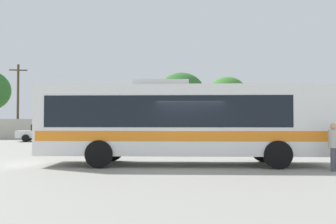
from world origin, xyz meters
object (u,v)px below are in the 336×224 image
Objects in this scene: attendant_by_bus_door at (334,144)px; roadside_tree_midleft at (84,99)px; roadside_tree_right at (227,93)px; coach_bus_white_orange at (179,120)px; parked_car_second_maroon at (110,132)px; utility_pole_near at (18,100)px; parked_car_third_white at (177,132)px; parked_car_rightmost_white at (242,132)px; parked_car_leftmost_white at (45,132)px; roadside_tree_midright at (181,93)px.

roadside_tree_midleft is at bearing 111.40° from attendant_by_bus_door.
coach_bus_white_orange is at bearing -109.14° from roadside_tree_right.
utility_pole_near reaches higher than parked_car_second_maroon.
parked_car_rightmost_white reaches higher than parked_car_third_white.
parked_car_leftmost_white is 0.61× the size of utility_pole_near.
roadside_tree_midleft is at bearing 110.77° from parked_car_second_maroon.
attendant_by_bus_door is 0.38× the size of parked_car_second_maroon.
attendant_by_bus_door is 29.07m from roadside_tree_midright.
coach_bus_white_orange reaches higher than parked_car_third_white.
parked_car_second_maroon is 0.61× the size of roadside_tree_midright.
utility_pole_near is (-18.64, 27.81, 3.10)m from attendant_by_bus_door.
roadside_tree_right is (4.47, 30.14, 4.13)m from attendant_by_bus_door.
roadside_tree_midright is at bearing 28.77° from parked_car_leftmost_white.
attendant_by_bus_door reaches higher than parked_car_third_white.
roadside_tree_midleft reaches higher than attendant_by_bus_door.
coach_bus_white_orange is 6.90× the size of attendant_by_bus_door.
utility_pole_near reaches higher than coach_bus_white_orange.
utility_pole_near reaches higher than roadside_tree_midleft.
roadside_tree_right is at bearing 83.51° from parked_car_rightmost_white.
parked_car_leftmost_white is 0.79× the size of roadside_tree_midleft.
coach_bus_white_orange is at bearing -97.36° from parked_car_third_white.
utility_pole_near is 23.25m from roadside_tree_right.
roadside_tree_right is at bearing 30.66° from parked_car_second_maroon.
attendant_by_bus_door is 0.28× the size of roadside_tree_midleft.
coach_bus_white_orange is 2.55× the size of parked_car_third_white.
utility_pole_near is at bearing 163.78° from parked_car_rightmost_white.
roadside_tree_midleft is 0.83× the size of roadside_tree_midright.
parked_car_third_white is 6.10m from parked_car_rightmost_white.
utility_pole_near is at bearing 118.15° from coach_bus_white_orange.
parked_car_third_white is at bearing -19.07° from utility_pole_near.
roadside_tree_midleft is 11.22m from roadside_tree_midright.
parked_car_second_maroon is at bearing 7.81° from parked_car_leftmost_white.
parked_car_second_maroon reaches higher than parked_car_third_white.
coach_bus_white_orange reaches higher than parked_car_rightmost_white.
utility_pole_near is 1.07× the size of roadside_tree_midright.
utility_pole_near is 17.48m from roadside_tree_midright.
roadside_tree_midleft is (-9.61, 8.80, 3.60)m from parked_car_third_white.
roadside_tree_midright is (10.96, -2.29, 0.64)m from roadside_tree_midleft.
parked_car_third_white is (11.91, 0.77, -0.03)m from parked_car_leftmost_white.
roadside_tree_midright is (-1.20, 28.76, 4.05)m from attendant_by_bus_door.
parked_car_leftmost_white reaches higher than parked_car_rightmost_white.
parked_car_third_white is at bearing -101.78° from roadside_tree_midright.
parked_car_second_maroon is at bearing -149.34° from roadside_tree_right.
parked_car_leftmost_white is at bearing 123.96° from attendant_by_bus_door.
parked_car_third_white is (-2.56, 22.26, -0.19)m from attendant_by_bus_door.
roadside_tree_right reaches higher than roadside_tree_midleft.
roadside_tree_midleft is at bearing 103.90° from coach_bus_white_orange.
parked_car_leftmost_white is (-9.36, 18.95, -1.03)m from coach_bus_white_orange.
attendant_by_bus_door is at bearing -56.17° from utility_pole_near.
roadside_tree_midleft is (-3.34, 8.80, 3.57)m from parked_car_second_maroon.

